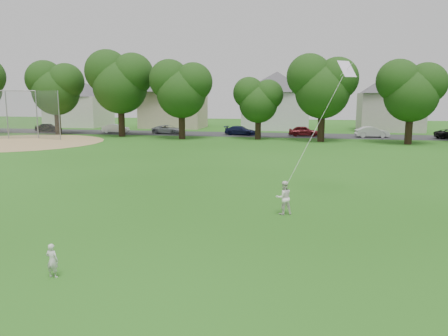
% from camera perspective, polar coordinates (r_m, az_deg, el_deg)
% --- Properties ---
extents(ground, '(160.00, 160.00, 0.00)m').
position_cam_1_polar(ground, '(15.39, -7.85, -9.49)').
color(ground, '#1F4F12').
rests_on(ground, ground).
extents(street, '(90.00, 7.00, 0.01)m').
position_cam_1_polar(street, '(56.18, 6.08, 4.32)').
color(street, '#2D2D30').
rests_on(street, ground).
extents(dirt_infield, '(18.00, 18.00, 0.02)m').
position_cam_1_polar(dirt_infield, '(52.11, -25.33, 3.07)').
color(dirt_infield, '#9E7F51').
rests_on(dirt_infield, ground).
extents(toddler, '(0.36, 0.25, 0.97)m').
position_cam_1_polar(toddler, '(13.14, -21.53, -11.19)').
color(toddler, silver).
rests_on(toddler, ground).
extents(older_boy, '(0.87, 0.79, 1.44)m').
position_cam_1_polar(older_boy, '(18.59, 7.81, -3.86)').
color(older_boy, white).
rests_on(older_boy, ground).
extents(kite, '(1.90, 2.63, 7.18)m').
position_cam_1_polar(kite, '(20.20, 12.13, 5.46)').
color(kite, white).
rests_on(kite, ground).
extents(baseball_backstop, '(12.05, 5.22, 5.53)m').
position_cam_1_polar(baseball_backstop, '(55.98, -26.69, 6.19)').
color(baseball_backstop, gray).
rests_on(baseball_backstop, ground).
extents(tree_row, '(82.89, 9.05, 10.76)m').
position_cam_1_polar(tree_row, '(50.03, 2.73, 10.96)').
color(tree_row, black).
rests_on(tree_row, ground).
extents(parked_cars, '(55.86, 2.29, 1.29)m').
position_cam_1_polar(parked_cars, '(55.49, 2.79, 4.92)').
color(parked_cars, black).
rests_on(parked_cars, ground).
extents(house_row, '(76.66, 13.75, 10.14)m').
position_cam_1_polar(house_row, '(65.98, 6.31, 9.34)').
color(house_row, silver).
rests_on(house_row, ground).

